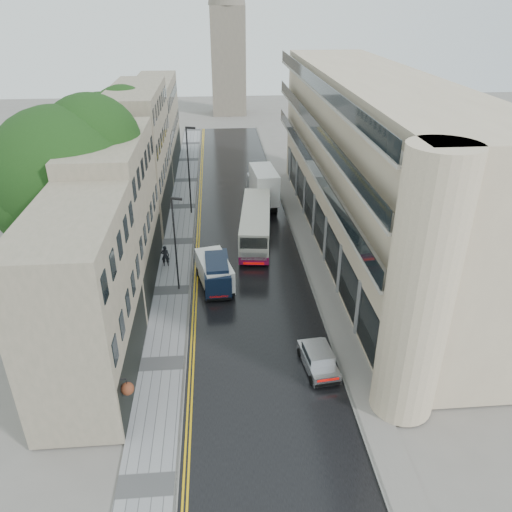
{
  "coord_description": "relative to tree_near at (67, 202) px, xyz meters",
  "views": [
    {
      "loc": [
        -2.23,
        -12.65,
        19.41
      ],
      "look_at": [
        0.26,
        18.0,
        3.33
      ],
      "focal_mm": 35.0,
      "sensor_mm": 36.0,
      "label": 1
    }
  ],
  "objects": [
    {
      "name": "white_lorry",
      "position": [
        14.06,
        14.35,
        -4.97
      ],
      "size": [
        2.86,
        7.63,
        3.92
      ],
      "primitive_type": null,
      "rotation": [
        0.0,
        0.0,
        0.08
      ],
      "color": "white",
      "rests_on": "road"
    },
    {
      "name": "road",
      "position": [
        12.5,
        7.5,
        -6.94
      ],
      "size": [
        9.0,
        85.0,
        0.02
      ],
      "primitive_type": "cube",
      "color": "black",
      "rests_on": "ground"
    },
    {
      "name": "silver_hatchback",
      "position": [
        15.16,
        -11.45,
        -6.25
      ],
      "size": [
        1.97,
        3.76,
        1.35
      ],
      "primitive_type": null,
      "rotation": [
        0.0,
        0.0,
        0.11
      ],
      "color": "silver",
      "rests_on": "road"
    },
    {
      "name": "tree_near",
      "position": [
        0.0,
        0.0,
        0.0
      ],
      "size": [
        10.56,
        10.56,
        13.89
      ],
      "primitive_type": null,
      "color": "black",
      "rests_on": "ground"
    },
    {
      "name": "lamp_post_near",
      "position": [
        7.13,
        -0.61,
        -3.23
      ],
      "size": [
        0.82,
        0.45,
        7.19
      ],
      "primitive_type": null,
      "rotation": [
        0.0,
        0.0,
        -0.36
      ],
      "color": "#232326",
      "rests_on": "left_sidewalk"
    },
    {
      "name": "lamp_post_far",
      "position": [
        7.57,
        14.0,
        -2.55
      ],
      "size": [
        0.98,
        0.51,
        8.54
      ],
      "primitive_type": null,
      "rotation": [
        0.0,
        0.0,
        -0.32
      ],
      "color": "black",
      "rests_on": "left_sidewalk"
    },
    {
      "name": "tree_far",
      "position": [
        0.3,
        13.0,
        -0.72
      ],
      "size": [
        9.24,
        9.24,
        12.46
      ],
      "primitive_type": null,
      "color": "black",
      "rests_on": "ground"
    },
    {
      "name": "navy_van",
      "position": [
        9.18,
        -1.96,
        -5.73
      ],
      "size": [
        2.09,
        4.77,
        2.39
      ],
      "primitive_type": null,
      "rotation": [
        0.0,
        0.0,
        0.05
      ],
      "color": "black",
      "rests_on": "road"
    },
    {
      "name": "white_van",
      "position": [
        9.25,
        -1.85,
        -5.86
      ],
      "size": [
        2.98,
        5.03,
        2.13
      ],
      "primitive_type": null,
      "rotation": [
        0.0,
        0.0,
        0.22
      ],
      "color": "white",
      "rests_on": "road"
    },
    {
      "name": "left_sidewalk",
      "position": [
        6.65,
        7.5,
        -6.89
      ],
      "size": [
        2.7,
        85.0,
        0.12
      ],
      "primitive_type": "cube",
      "color": "gray",
      "rests_on": "ground"
    },
    {
      "name": "cream_bus",
      "position": [
        12.08,
        4.7,
        -5.47
      ],
      "size": [
        3.59,
        10.84,
        2.9
      ],
      "primitive_type": null,
      "rotation": [
        0.0,
        0.0,
        -0.11
      ],
      "color": "beige",
      "rests_on": "road"
    },
    {
      "name": "modern_block",
      "position": [
        22.8,
        6.0,
        0.05
      ],
      "size": [
        8.0,
        40.0,
        14.0
      ],
      "primitive_type": null,
      "color": "beige",
      "rests_on": "ground"
    },
    {
      "name": "pedestrian",
      "position": [
        5.91,
        3.04,
        -5.94
      ],
      "size": [
        0.67,
        0.47,
        1.77
      ],
      "primitive_type": "imported",
      "rotation": [
        0.0,
        0.0,
        3.21
      ],
      "color": "black",
      "rests_on": "left_sidewalk"
    },
    {
      "name": "old_shop_row",
      "position": [
        3.05,
        10.0,
        -0.95
      ],
      "size": [
        4.5,
        56.0,
        12.0
      ],
      "primitive_type": null,
      "color": "gray",
      "rests_on": "ground"
    },
    {
      "name": "right_sidewalk",
      "position": [
        17.9,
        7.5,
        -6.89
      ],
      "size": [
        1.8,
        85.0,
        0.12
      ],
      "primitive_type": "cube",
      "color": "slate",
      "rests_on": "ground"
    }
  ]
}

